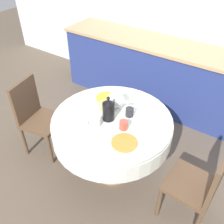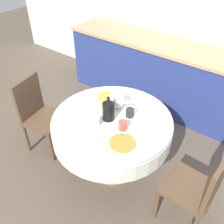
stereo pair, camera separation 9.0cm
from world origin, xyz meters
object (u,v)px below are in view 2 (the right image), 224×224
Objects in this scene: coffee_carafe at (108,110)px; teapot at (117,100)px; chair_left at (199,188)px; chair_right at (39,112)px.

teapot is at bearing 101.04° from coffee_carafe.
coffee_carafe reaches higher than chair_left.
coffee_carafe is at bearing 91.26° from chair_left.
chair_left is 1.00× the size of chair_right.
chair_right is at bearing 96.95° from chair_left.
chair_right is (-1.82, -0.13, 0.00)m from chair_left.
chair_left and chair_right have the same top height.
coffee_carafe is (-0.94, 0.03, 0.35)m from chair_left.
chair_left is 3.55× the size of coffee_carafe.
teapot is (-0.98, 0.22, 0.33)m from chair_left.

